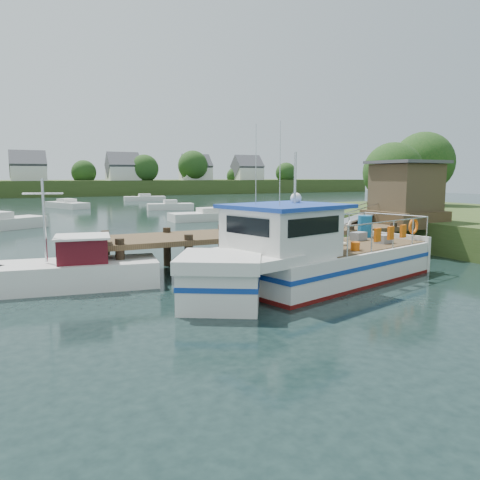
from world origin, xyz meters
name	(u,v)px	position (x,y,z in m)	size (l,w,h in m)	color
ground_plane	(245,265)	(0.00, 0.00, 0.00)	(160.00, 160.00, 0.00)	black
far_shore	(56,184)	(0.01, 82.37, 2.10)	(140.00, 42.55, 9.22)	#35491D
dock	(366,207)	(6.51, 0.01, 2.24)	(16.60, 3.00, 4.78)	#4A3823
lobster_boat	(309,258)	(0.13, -4.44, 0.96)	(11.02, 5.49, 5.31)	silver
work_boat	(59,271)	(-7.44, -0.97, 0.58)	(6.96, 3.01, 3.64)	silver
moored_far	(145,198)	(10.10, 53.49, 0.39)	(6.38, 3.00, 1.04)	silver
moored_b	(170,206)	(7.42, 32.76, 0.41)	(5.25, 2.56, 1.11)	silver
moored_c	(210,216)	(6.47, 19.19, 0.40)	(6.85, 2.45, 1.07)	silver
moored_d	(67,205)	(-2.57, 40.78, 0.41)	(4.50, 6.87, 1.11)	silver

